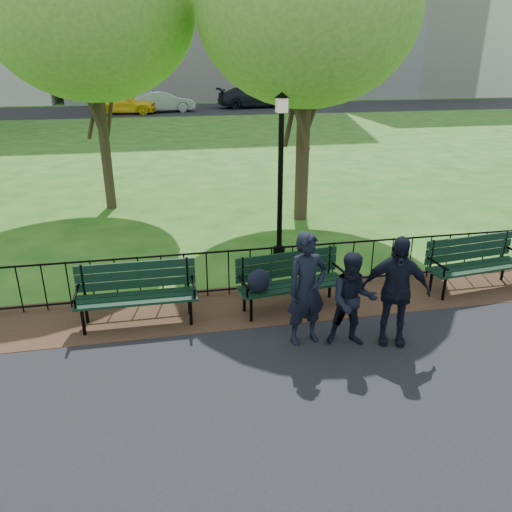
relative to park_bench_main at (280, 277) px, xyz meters
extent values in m
plane|color=#1F5B18|center=(0.63, -1.23, -0.64)|extent=(120.00, 120.00, 0.00)
cube|color=#382017|center=(0.63, 0.27, -0.63)|extent=(60.00, 1.60, 0.01)
cube|color=black|center=(0.63, 33.77, -0.64)|extent=(70.00, 9.00, 0.01)
cylinder|color=black|center=(0.63, 0.77, 0.24)|extent=(24.00, 0.04, 0.04)
cylinder|color=black|center=(0.63, 0.77, -0.52)|extent=(24.00, 0.04, 0.04)
cylinder|color=black|center=(0.63, 0.77, -0.19)|extent=(0.02, 0.02, 0.90)
cube|color=black|center=(0.23, -0.01, -0.17)|extent=(1.94, 0.74, 0.04)
cube|color=black|center=(0.20, 0.26, 0.19)|extent=(1.88, 0.28, 0.47)
cylinder|color=black|center=(-0.55, -0.30, -0.41)|extent=(0.05, 0.05, 0.47)
cylinder|color=black|center=(1.07, -0.09, -0.41)|extent=(0.05, 0.05, 0.47)
cylinder|color=black|center=(-0.60, 0.07, -0.41)|extent=(0.05, 0.05, 0.47)
cylinder|color=black|center=(1.02, 0.29, -0.41)|extent=(0.05, 0.05, 0.47)
cylinder|color=black|center=(-0.65, -0.12, 0.02)|extent=(0.12, 0.59, 0.04)
cylinder|color=black|center=(1.12, 0.11, 0.02)|extent=(0.12, 0.59, 0.04)
ellipsoid|color=black|center=(-0.40, -0.20, 0.06)|extent=(0.42, 0.32, 0.42)
cube|color=black|center=(-2.39, -0.02, -0.16)|extent=(1.96, 0.53, 0.04)
cube|color=black|center=(-2.39, 0.26, 0.22)|extent=(1.95, 0.05, 0.49)
cylinder|color=black|center=(-3.24, -0.21, -0.40)|extent=(0.05, 0.05, 0.49)
cylinder|color=black|center=(-1.55, -0.22, -0.40)|extent=(0.05, 0.05, 0.49)
cylinder|color=black|center=(-3.24, 0.18, -0.40)|extent=(0.05, 0.05, 0.49)
cylinder|color=black|center=(-1.54, 0.17, -0.40)|extent=(0.05, 0.05, 0.49)
cylinder|color=black|center=(-3.31, -0.01, 0.04)|extent=(0.05, 0.61, 0.04)
cylinder|color=black|center=(-1.47, -0.02, 0.04)|extent=(0.05, 0.61, 0.04)
cube|color=black|center=(3.82, 0.07, -0.16)|extent=(1.96, 0.73, 0.04)
cube|color=black|center=(3.78, 0.34, 0.20)|extent=(1.91, 0.26, 0.48)
cylinder|color=black|center=(3.01, -0.22, -0.40)|extent=(0.05, 0.05, 0.48)
cylinder|color=black|center=(2.97, 0.17, -0.40)|extent=(0.05, 0.05, 0.48)
cylinder|color=black|center=(4.62, 0.35, -0.40)|extent=(0.05, 0.05, 0.48)
cylinder|color=black|center=(2.92, -0.03, 0.03)|extent=(0.11, 0.60, 0.04)
cylinder|color=black|center=(0.63, 2.61, -0.57)|extent=(0.27, 0.27, 0.16)
cylinder|color=black|center=(0.63, 2.61, 0.92)|extent=(0.12, 0.12, 3.12)
cube|color=beige|center=(0.63, 2.61, 2.57)|extent=(0.21, 0.21, 0.29)
cone|color=black|center=(0.63, 2.61, 2.77)|extent=(0.31, 0.31, 0.12)
cylinder|color=#2D2116|center=(-3.30, 7.05, 0.96)|extent=(0.28, 0.28, 3.21)
ellipsoid|color=#4D8E2A|center=(-3.30, 7.05, 4.59)|extent=(5.41, 5.41, 4.59)
cylinder|color=#2D2116|center=(1.81, 5.00, 0.93)|extent=(0.35, 0.35, 3.15)
ellipsoid|color=#4D8E2A|center=(1.81, 5.00, 4.49)|extent=(5.30, 5.30, 4.50)
imported|color=black|center=(0.16, -1.04, 0.26)|extent=(0.72, 0.55, 1.78)
imported|color=black|center=(0.81, -1.26, 0.12)|extent=(0.79, 0.53, 1.50)
imported|color=black|center=(1.46, -1.30, 0.24)|extent=(1.10, 0.73, 1.74)
imported|color=yellow|center=(-3.99, 31.53, 0.16)|extent=(4.89, 2.58, 1.58)
imported|color=#96999D|center=(-1.19, 32.11, 0.14)|extent=(4.88, 2.39, 1.54)
imported|color=black|center=(6.02, 34.06, 0.18)|extent=(5.74, 2.64, 1.63)
camera|label=1|loc=(-1.90, -7.50, 3.55)|focal=35.00mm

